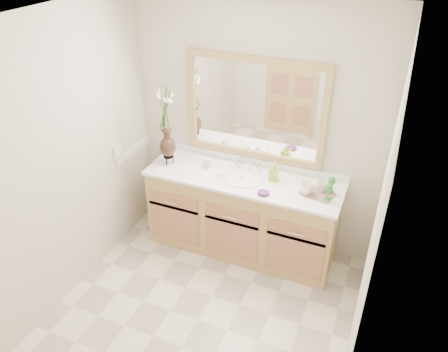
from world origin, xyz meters
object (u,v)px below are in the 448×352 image
at_px(tumbler, 207,163).
at_px(tray, 317,194).
at_px(flower_vase, 165,115).
at_px(soap_bottle, 274,172).

xyz_separation_m(tumbler, tray, (1.07, -0.05, -0.04)).
height_order(flower_vase, soap_bottle, flower_vase).
bearing_deg(flower_vase, tray, 0.50).
bearing_deg(soap_bottle, tray, -14.95).
bearing_deg(tumbler, soap_bottle, 2.81).
relative_size(tumbler, soap_bottle, 0.60).
distance_m(flower_vase, tumbler, 0.60).
relative_size(flower_vase, tray, 2.71).
xyz_separation_m(tumbler, soap_bottle, (0.65, 0.03, 0.03)).
height_order(flower_vase, tray, flower_vase).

